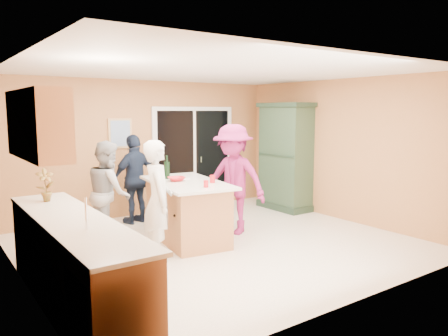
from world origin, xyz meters
TOP-DOWN VIEW (x-y plane):
  - floor at (0.00, 0.00)m, footprint 5.50×5.50m
  - ceiling at (0.00, 0.00)m, footprint 5.50×5.00m
  - wall_back at (0.00, 2.50)m, footprint 5.50×0.10m
  - wall_front at (0.00, -2.50)m, footprint 5.50×0.10m
  - wall_left at (-2.75, 0.00)m, footprint 0.10×5.00m
  - wall_right at (2.75, 0.00)m, footprint 0.10×5.00m
  - left_cabinet_run at (-2.45, -1.05)m, footprint 0.65×3.05m
  - upper_cabinets at (-2.58, -0.20)m, footprint 0.35×1.60m
  - sliding_door at (1.05, 2.46)m, footprint 1.90×0.07m
  - framed_picture at (-0.55, 2.48)m, footprint 0.46×0.04m
  - kitchen_island at (-0.30, 0.47)m, footprint 1.21×1.90m
  - green_hutch at (2.49, 1.22)m, footprint 0.63×1.19m
  - woman_white at (-1.07, -0.09)m, footprint 0.57×0.70m
  - woman_grey at (-1.35, 1.01)m, footprint 0.72×0.86m
  - woman_navy at (-0.51, 1.94)m, footprint 1.00×0.58m
  - woman_magenta at (0.53, 0.39)m, footprint 1.10×1.34m
  - serving_bowl at (-0.42, 0.58)m, footprint 0.29×0.29m
  - tulip_vase at (-2.45, 0.11)m, footprint 0.21×0.15m
  - tumbler_near at (-0.05, 0.12)m, footprint 0.09×0.09m
  - tumbler_far at (-0.35, -0.16)m, footprint 0.07×0.07m
  - wine_bottle at (-0.42, 0.87)m, footprint 0.09×0.09m
  - white_plate at (-0.21, 0.75)m, footprint 0.23×0.23m

SIDE VIEW (x-z plane):
  - floor at x=0.00m, z-range 0.00..0.00m
  - kitchen_island at x=-0.30m, z-range -0.03..0.91m
  - left_cabinet_run at x=-2.45m, z-range -0.16..1.08m
  - woman_grey at x=-1.35m, z-range 0.00..1.58m
  - woman_navy at x=-0.51m, z-range 0.00..1.60m
  - woman_white at x=-1.07m, z-range 0.00..1.64m
  - woman_magenta at x=0.53m, z-range 0.00..1.80m
  - white_plate at x=-0.21m, z-range 0.94..0.95m
  - serving_bowl at x=-0.42m, z-range 0.94..1.00m
  - tumbler_far at x=-0.35m, z-range 0.94..1.04m
  - tumbler_near at x=-0.05m, z-range 0.94..1.05m
  - sliding_door at x=1.05m, z-range 0.00..2.10m
  - green_hutch at x=2.49m, z-range -0.03..2.15m
  - wine_bottle at x=-0.42m, z-range 0.89..1.27m
  - tulip_vase at x=-2.45m, z-range 0.94..1.34m
  - wall_back at x=0.00m, z-range 0.00..2.60m
  - wall_front at x=0.00m, z-range 0.00..2.60m
  - wall_left at x=-2.75m, z-range 0.00..2.60m
  - wall_right at x=2.75m, z-range 0.00..2.60m
  - framed_picture at x=-0.55m, z-range 1.32..1.88m
  - upper_cabinets at x=-2.58m, z-range 1.50..2.25m
  - ceiling at x=0.00m, z-range 2.55..2.65m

